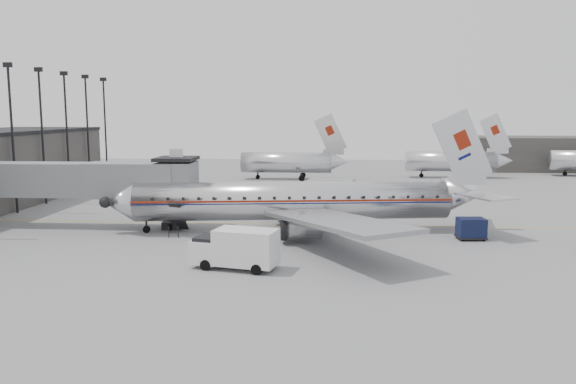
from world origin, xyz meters
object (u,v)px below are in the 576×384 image
object	(u,v)px
airliner	(300,201)
ramp_worker	(267,243)
service_van	(236,248)
baggage_cart_navy	(471,228)

from	to	relation	value
airliner	ramp_worker	size ratio (longest dim) A/B	17.02
ramp_worker	service_van	bearing A→B (deg)	-150.70
baggage_cart_navy	airliner	bearing A→B (deg)	166.19
service_van	baggage_cart_navy	size ratio (longest dim) A/B	2.55
baggage_cart_navy	ramp_worker	world-z (taller)	ramp_worker
service_van	baggage_cart_navy	distance (m)	20.32
airliner	baggage_cart_navy	bearing A→B (deg)	-16.53
airliner	ramp_worker	world-z (taller)	airliner
ramp_worker	airliner	bearing A→B (deg)	45.66
baggage_cart_navy	ramp_worker	bearing A→B (deg)	-161.55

